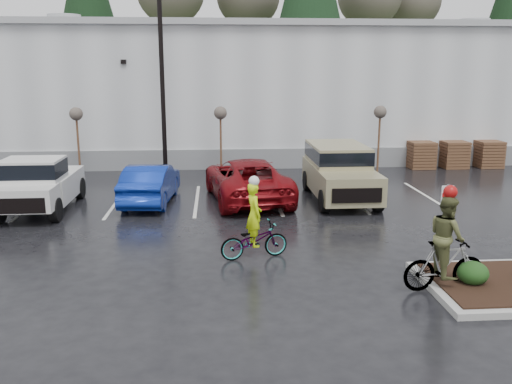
{
  "coord_description": "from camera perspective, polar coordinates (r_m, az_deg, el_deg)",
  "views": [
    {
      "loc": [
        -1.75,
        -12.1,
        4.94
      ],
      "look_at": [
        -0.56,
        3.65,
        1.3
      ],
      "focal_mm": 38.0,
      "sensor_mm": 36.0,
      "label": 1
    }
  ],
  "objects": [
    {
      "name": "ground",
      "position": [
        13.18,
        3.69,
        -9.05
      ],
      "size": [
        120.0,
        120.0,
        0.0
      ],
      "primitive_type": "plane",
      "color": "black",
      "rests_on": "ground"
    },
    {
      "name": "warehouse",
      "position": [
        34.16,
        -1.4,
        10.8
      ],
      "size": [
        60.5,
        15.5,
        7.2
      ],
      "color": "#B5B8BA",
      "rests_on": "ground"
    },
    {
      "name": "wooded_ridge",
      "position": [
        57.16,
        -2.61,
        11.01
      ],
      "size": [
        80.0,
        25.0,
        6.0
      ],
      "primitive_type": "cube",
      "color": "#293F1A",
      "rests_on": "ground"
    },
    {
      "name": "lamppost",
      "position": [
        24.21,
        -9.96,
        14.56
      ],
      "size": [
        0.5,
        1.0,
        9.22
      ],
      "color": "black",
      "rests_on": "ground"
    },
    {
      "name": "sapling_west",
      "position": [
        25.96,
        -18.39,
        7.43
      ],
      "size": [
        0.6,
        0.6,
        3.2
      ],
      "color": "#4C351E",
      "rests_on": "ground"
    },
    {
      "name": "sapling_mid",
      "position": [
        25.19,
        -3.76,
        7.91
      ],
      "size": [
        0.6,
        0.6,
        3.2
      ],
      "color": "#4C351E",
      "rests_on": "ground"
    },
    {
      "name": "sapling_east",
      "position": [
        26.36,
        12.93,
        7.84
      ],
      "size": [
        0.6,
        0.6,
        3.2
      ],
      "color": "#4C351E",
      "rests_on": "ground"
    },
    {
      "name": "pallet_stack_a",
      "position": [
        28.36,
        16.97,
        3.76
      ],
      "size": [
        1.2,
        1.2,
        1.35
      ],
      "primitive_type": "cube",
      "color": "#4C351E",
      "rests_on": "ground"
    },
    {
      "name": "pallet_stack_b",
      "position": [
        29.02,
        20.11,
        3.73
      ],
      "size": [
        1.2,
        1.2,
        1.35
      ],
      "primitive_type": "cube",
      "color": "#4C351E",
      "rests_on": "ground"
    },
    {
      "name": "pallet_stack_c",
      "position": [
        29.8,
        23.27,
        3.69
      ],
      "size": [
        1.2,
        1.2,
        1.35
      ],
      "primitive_type": "cube",
      "color": "#4C351E",
      "rests_on": "ground"
    },
    {
      "name": "shrub_a",
      "position": [
        13.29,
        21.86,
        -7.9
      ],
      "size": [
        0.7,
        0.7,
        0.52
      ],
      "primitive_type": "ellipsoid",
      "color": "black",
      "rests_on": "curb_island"
    },
    {
      "name": "fire_lane_sign",
      "position": [
        13.95,
        19.33,
        -2.45
      ],
      "size": [
        0.3,
        0.05,
        2.2
      ],
      "color": "gray",
      "rests_on": "ground"
    },
    {
      "name": "pickup_white",
      "position": [
        20.67,
        -21.56,
        1.02
      ],
      "size": [
        2.1,
        5.2,
        1.96
      ],
      "primitive_type": null,
      "color": "silver",
      "rests_on": "ground"
    },
    {
      "name": "car_blue",
      "position": [
        20.52,
        -11.03,
        0.9
      ],
      "size": [
        1.91,
        4.54,
        1.46
      ],
      "primitive_type": "imported",
      "rotation": [
        0.0,
        0.0,
        3.06
      ],
      "color": "navy",
      "rests_on": "ground"
    },
    {
      "name": "car_red",
      "position": [
        20.53,
        -0.96,
        1.35
      ],
      "size": [
        3.4,
        6.07,
        1.6
      ],
      "primitive_type": "imported",
      "rotation": [
        0.0,
        0.0,
        3.27
      ],
      "color": "maroon",
      "rests_on": "ground"
    },
    {
      "name": "suv_tan",
      "position": [
        20.79,
        8.85,
        1.98
      ],
      "size": [
        2.2,
        5.1,
        2.06
      ],
      "primitive_type": null,
      "color": "gray",
      "rests_on": "ground"
    },
    {
      "name": "cyclist_hivis",
      "position": [
        14.28,
        -0.2,
        -4.32
      ],
      "size": [
        1.93,
        1.07,
        2.22
      ],
      "rotation": [
        0.0,
        0.0,
        1.82
      ],
      "color": "#3F3F44",
      "rests_on": "ground"
    },
    {
      "name": "cyclist_olive",
      "position": [
        12.94,
        19.31,
        -6.05
      ],
      "size": [
        1.92,
        0.94,
        2.44
      ],
      "rotation": [
        0.0,
        0.0,
        1.67
      ],
      "color": "#3F3F44",
      "rests_on": "ground"
    }
  ]
}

